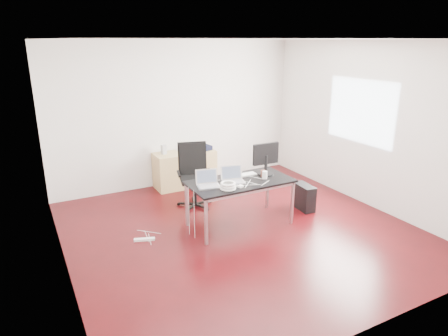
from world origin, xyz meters
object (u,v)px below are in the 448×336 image
filing_cabinet_left (168,171)px  filing_cabinet_right (201,166)px  office_chair (194,172)px  desk (240,184)px  pc_tower (304,197)px

filing_cabinet_left → filing_cabinet_right: (0.69, 0.00, 0.00)m
office_chair → desk: bearing=-58.4°
filing_cabinet_left → filing_cabinet_right: size_ratio=1.00×
desk → filing_cabinet_left: size_ratio=2.29×
filing_cabinet_left → filing_cabinet_right: 0.69m
filing_cabinet_right → pc_tower: 2.27m
filing_cabinet_right → filing_cabinet_left: bearing=180.0°
filing_cabinet_right → pc_tower: (1.01, -2.03, -0.13)m
filing_cabinet_left → filing_cabinet_right: bearing=0.0°
filing_cabinet_left → pc_tower: bearing=-50.0°
filing_cabinet_right → pc_tower: size_ratio=1.56×
desk → pc_tower: 1.35m
office_chair → filing_cabinet_right: office_chair is taller
pc_tower → filing_cabinet_left: bearing=135.0°
desk → office_chair: 1.12m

